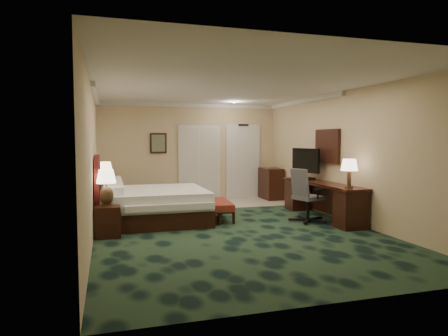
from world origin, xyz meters
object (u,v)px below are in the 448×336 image
object	(u,v)px
bed	(154,205)
lamp_far	(106,175)
desk_chair	(308,195)
bed_bench	(220,210)
nightstand_far	(108,200)
tv	(305,164)
minibar	(271,184)
nightstand_near	(108,221)
desk	(321,200)
lamp_near	(106,188)

from	to	relation	value
bed	lamp_far	distance (m)	1.83
lamp_far	desk_chair	world-z (taller)	lamp_far
bed_bench	desk_chair	world-z (taller)	desk_chair
nightstand_far	tv	distance (m)	4.71
tv	minibar	size ratio (longest dim) A/B	1.05
nightstand_near	desk_chair	bearing A→B (deg)	2.04
nightstand_near	desk_chair	distance (m)	3.98
bed	desk	world-z (taller)	desk
nightstand_near	minibar	bearing A→B (deg)	36.31
bed_bench	minibar	size ratio (longest dim) A/B	1.33
desk	minibar	xyz separation A→B (m)	(0.03, 2.85, 0.06)
lamp_far	minibar	distance (m)	4.60
tv	bed	bearing A→B (deg)	170.79
lamp_near	minibar	world-z (taller)	lamp_near
minibar	desk	bearing A→B (deg)	-90.52
bed	bed_bench	xyz separation A→B (m)	(1.37, -0.19, -0.14)
nightstand_far	desk	size ratio (longest dim) A/B	0.21
nightstand_far	desk_chair	size ratio (longest dim) A/B	0.50
desk_chair	bed	bearing A→B (deg)	145.76
bed	lamp_far	world-z (taller)	lamp_far
lamp_far	desk_chair	bearing A→B (deg)	-30.78
lamp_near	desk	distance (m)	4.51
bed_bench	minibar	world-z (taller)	minibar
nightstand_near	bed_bench	bearing A→B (deg)	20.74
lamp_far	minibar	size ratio (longest dim) A/B	0.70
minibar	desk_chair	bearing A→B (deg)	-99.22
bed_bench	desk	bearing A→B (deg)	-5.72
nightstand_near	lamp_near	distance (m)	0.59
bed	desk_chair	xyz separation A→B (m)	(3.05, -0.91, 0.22)
nightstand_far	desk	bearing A→B (deg)	-24.75
nightstand_near	tv	bearing A→B (deg)	14.60
nightstand_far	tv	bearing A→B (deg)	-16.84
lamp_near	tv	distance (m)	4.60
desk_chair	minibar	distance (m)	3.19
bed	bed_bench	distance (m)	1.39
tv	bed_bench	bearing A→B (deg)	176.86
lamp_near	desk_chair	bearing A→B (deg)	2.06
bed_bench	desk	xyz separation A→B (m)	(2.17, -0.42, 0.19)
nightstand_far	lamp_near	bearing A→B (deg)	-90.34
nightstand_near	desk_chair	xyz separation A→B (m)	(3.97, 0.14, 0.28)
nightstand_near	lamp_near	xyz separation A→B (m)	(-0.01, -0.00, 0.59)
bed	nightstand_far	distance (m)	1.71
nightstand_far	lamp_far	bearing A→B (deg)	141.50
nightstand_near	lamp_near	bearing A→B (deg)	-172.29
lamp_far	tv	size ratio (longest dim) A/B	0.67
tv	desk_chair	distance (m)	1.26
nightstand_far	lamp_far	world-z (taller)	lamp_far
bed	minibar	size ratio (longest dim) A/B	2.39
nightstand_far	lamp_far	size ratio (longest dim) A/B	0.89
bed	lamp_near	xyz separation A→B (m)	(-0.93, -1.06, 0.52)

